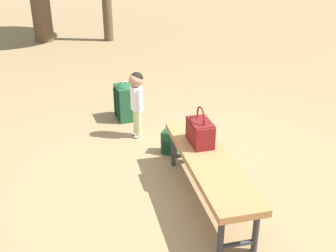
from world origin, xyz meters
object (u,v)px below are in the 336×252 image
object	(u,v)px
child_standing	(137,95)
backpack_small	(170,141)
park_bench	(209,165)
handbag	(200,131)
backpack_large	(126,100)

from	to	relation	value
child_standing	backpack_small	bearing A→B (deg)	-161.99
park_bench	backpack_small	size ratio (longest dim) A/B	5.48
handbag	backpack_small	size ratio (longest dim) A/B	1.22
park_bench	child_standing	xyz separation A→B (m)	(1.50, 0.08, 0.13)
backpack_small	child_standing	bearing A→B (deg)	18.01
child_standing	backpack_small	size ratio (longest dim) A/B	2.65
backpack_large	child_standing	bearing A→B (deg)	174.14
backpack_small	park_bench	bearing A→B (deg)	174.40
park_bench	backpack_small	distance (m)	1.00
handbag	backpack_large	world-z (taller)	handbag
park_bench	backpack_large	xyz separation A→B (m)	(2.03, 0.02, -0.14)
backpack_large	backpack_small	world-z (taller)	backpack_large
backpack_large	park_bench	bearing A→B (deg)	-179.36
park_bench	handbag	world-z (taller)	handbag
backpack_large	backpack_small	distance (m)	1.08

